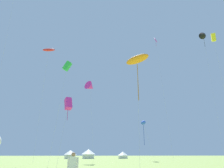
{
  "coord_description": "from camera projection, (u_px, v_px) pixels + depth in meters",
  "views": [
    {
      "loc": [
        -3.45,
        -3.99,
        1.65
      ],
      "look_at": [
        0.0,
        32.0,
        13.79
      ],
      "focal_mm": 33.4,
      "sensor_mm": 36.0,
      "label": 1
    }
  ],
  "objects": [
    {
      "name": "kite_blue_parafoil",
      "position": [
        143.0,
        123.0,
        54.56
      ],
      "size": [
        3.03,
        4.3,
        10.04
      ],
      "color": "blue",
      "rests_on": "ground"
    },
    {
      "name": "kite_yellow_box",
      "position": [
        214.0,
        38.0,
        35.86
      ],
      "size": [
        1.01,
        1.13,
        21.43
      ],
      "color": "yellow",
      "rests_on": "ground"
    },
    {
      "name": "kite_green_box",
      "position": [
        67.0,
        66.0,
        36.2
      ],
      "size": [
        2.32,
        1.82,
        17.03
      ],
      "color": "green",
      "rests_on": "ground"
    },
    {
      "name": "kite_magenta_diamond",
      "position": [
        156.0,
        44.0,
        62.16
      ],
      "size": [
        1.97,
        3.1,
        35.06
      ],
      "color": "#E02DA3",
      "rests_on": "ground"
    },
    {
      "name": "kite_magenta_delta",
      "position": [
        90.0,
        87.0,
        52.42
      ],
      "size": [
        3.4,
        3.41,
        19.06
      ],
      "color": "#E02DA3",
      "rests_on": "ground"
    },
    {
      "name": "kite_red_parafoil",
      "position": [
        49.0,
        50.0,
        46.59
      ],
      "size": [
        2.85,
        2.94,
        24.26
      ],
      "color": "red",
      "rests_on": "ground"
    },
    {
      "name": "kite_black_delta",
      "position": [
        203.0,
        35.0,
        62.01
      ],
      "size": [
        2.48,
        2.54,
        36.49
      ],
      "color": "black",
      "rests_on": "ground"
    },
    {
      "name": "kite_magenta_box",
      "position": [
        68.0,
        104.0,
        26.64
      ],
      "size": [
        1.33,
        1.86,
        8.59
      ],
      "color": "#E02DA3",
      "rests_on": "ground"
    },
    {
      "name": "kite_orange_parafoil",
      "position": [
        137.0,
        60.0,
        25.51
      ],
      "size": [
        3.14,
        3.45,
        13.15
      ],
      "color": "orange",
      "rests_on": "ground"
    },
    {
      "name": "festival_tent_right",
      "position": [
        70.0,
        154.0,
        73.53
      ],
      "size": [
        4.46,
        4.46,
        2.9
      ],
      "color": "white",
      "rests_on": "ground"
    },
    {
      "name": "festival_tent_left",
      "position": [
        88.0,
        153.0,
        74.17
      ],
      "size": [
        4.98,
        4.98,
        3.24
      ],
      "color": "white",
      "rests_on": "ground"
    },
    {
      "name": "festival_tent_center",
      "position": [
        123.0,
        155.0,
        75.13
      ],
      "size": [
        3.68,
        3.68,
        2.39
      ],
      "color": "white",
      "rests_on": "ground"
    }
  ]
}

